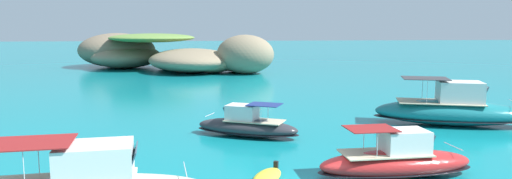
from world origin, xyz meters
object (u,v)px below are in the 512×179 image
Objects in this scene: islet_large at (145,53)px; motorboat_teal at (451,110)px; islet_small at (233,58)px; motorboat_red at (396,161)px; dinghy_tender at (267,177)px; motorboat_charcoal at (247,126)px.

islet_large reaches higher than motorboat_teal.
motorboat_red is at bearing -83.67° from islet_small.
dinghy_tender is (13.61, -58.14, -2.31)m from islet_large.
islet_large is at bearing 105.16° from motorboat_charcoal.
islet_small is 49.73m from dinghy_tender.
dinghy_tender is (-14.78, -10.96, -0.85)m from motorboat_teal.
islet_large is 10.48× the size of dinghy_tender.
motorboat_teal reaches higher than motorboat_red.
dinghy_tender is (-0.74, -49.69, -1.97)m from islet_small.
motorboat_teal is 4.02× the size of dinghy_tender.
motorboat_red is at bearing -71.12° from islet_large.
motorboat_teal is at bearing -70.08° from islet_small.
motorboat_charcoal reaches higher than dinghy_tender.
motorboat_charcoal is at bearing -74.84° from islet_large.
motorboat_charcoal is at bearing -91.41° from islet_small.
islet_small is (14.35, -8.45, -0.34)m from islet_large.
motorboat_red is (19.84, -58.01, -1.77)m from islet_large.
islet_large is 2.61× the size of motorboat_teal.
islet_large reaches higher than dinghy_tender.
islet_small is at bearing 88.59° from motorboat_charcoal.
motorboat_teal is (14.04, -38.73, -1.12)m from islet_small.
islet_large reaches higher than motorboat_charcoal.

